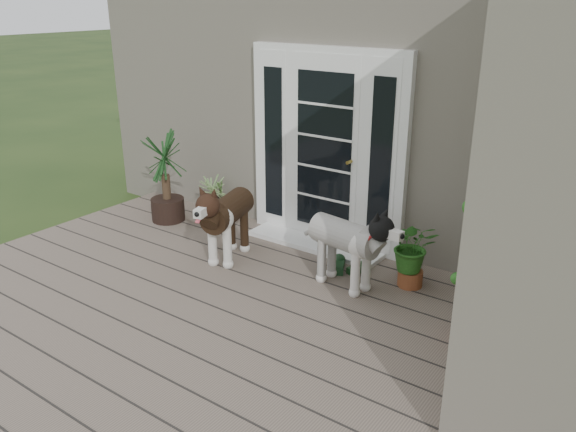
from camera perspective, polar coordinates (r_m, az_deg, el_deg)
The scene contains 14 objects.
deck at distance 5.04m, azimuth -8.20°, elevation -11.55°, with size 6.20×4.60×0.12m, color #6B5B4C.
house_main at distance 7.96m, azimuth 13.13°, elevation 11.71°, with size 7.40×4.00×3.10m, color #665E54.
door_unit at distance 6.32m, azimuth 3.78°, elevation 6.63°, with size 1.90×0.14×2.15m, color white.
door_step at distance 6.50m, azimuth 2.62°, elevation -2.72°, with size 1.60×0.40×0.05m, color white.
brindle_dog at distance 6.09m, azimuth -5.91°, elevation -0.73°, with size 0.41×0.95×0.79m, color black, non-canonical shape.
white_dog at distance 5.50m, azimuth 5.58°, elevation -3.29°, with size 0.39×0.92×0.76m, color silver, non-canonical shape.
spider_plant at distance 7.25m, azimuth -7.10°, elevation 2.08°, with size 0.58×0.58×0.62m, color #769159, non-canonical shape.
yucca at distance 7.21m, azimuth -11.97°, elevation 3.77°, with size 0.77×0.77×1.12m, color black, non-canonical shape.
herb_a at distance 5.64m, azimuth 12.09°, elevation -3.98°, with size 0.47×0.47×0.60m, color #2D631C.
herb_b at distance 5.57m, azimuth 20.51°, elevation -5.37°, with size 0.39×0.39×0.58m, color #235C1A.
herb_c at distance 5.52m, azimuth 24.81°, elevation -6.44°, with size 0.35×0.35×0.55m, color #1C6523.
sapling at distance 4.73m, azimuth 18.52°, elevation -3.88°, with size 0.43×0.43×1.47m, color #1B4F16, non-canonical shape.
clog_left at distance 5.96m, azimuth 4.98°, elevation -4.81°, with size 0.16×0.34×0.10m, color black, non-canonical shape.
clog_right at distance 5.93m, azimuth 6.94°, elevation -5.10°, with size 0.13×0.29×0.09m, color #143416, non-canonical shape.
Camera 1 is at (3.02, -2.61, 2.75)m, focal length 36.11 mm.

